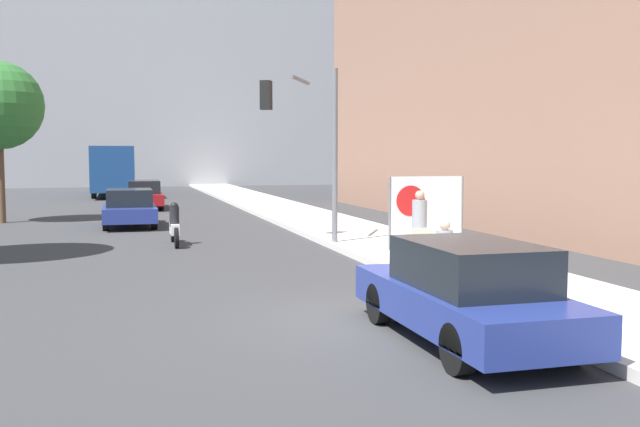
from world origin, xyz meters
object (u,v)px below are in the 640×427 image
Objects in this scene: parked_car_curbside at (466,292)px; car_on_road_midblock at (144,195)px; protest_banner at (426,211)px; city_bus_on_road at (113,167)px; motorcycle_on_road at (174,227)px; traffic_light_pole at (307,126)px; jogger_on_sidewalk at (419,227)px; seated_protester at (445,247)px; car_on_road_nearest at (129,208)px.

car_on_road_midblock is (-3.60, 27.69, -0.01)m from parked_car_curbside.
city_bus_on_road is (-8.32, 32.82, 0.68)m from protest_banner.
parked_car_curbside is 2.00× the size of motorcycle_on_road.
traffic_light_pole reaches higher than parked_car_curbside.
jogger_on_sidewalk is at bearing -75.86° from car_on_road_midblock.
jogger_on_sidewalk is at bearing 103.62° from seated_protester.
traffic_light_pole is at bearing 120.63° from seated_protester.
car_on_road_nearest is 9.24m from car_on_road_midblock.
traffic_light_pole reaches higher than car_on_road_midblock.
protest_banner reaches higher than seated_protester.
protest_banner is 33.86m from city_bus_on_road.
car_on_road_midblock is at bearing 109.25° from protest_banner.
city_bus_on_road reaches higher than motorcycle_on_road.
traffic_light_pole is at bearing 87.31° from parked_car_curbside.
parked_car_curbside is (-0.51, -10.94, -2.76)m from traffic_light_pole.
seated_protester is 4.66m from protest_banner.
motorcycle_on_road is at bearing -85.97° from city_bus_on_road.
traffic_light_pole reaches higher than city_bus_on_road.
protest_banner is at bearing 69.66° from parked_car_curbside.
seated_protester is 0.27× the size of parked_car_curbside.
jogger_on_sidewalk reaches higher than parked_car_curbside.
jogger_on_sidewalk is (0.27, 1.92, 0.22)m from seated_protester.
car_on_road_midblock is (0.80, 9.20, 0.01)m from car_on_road_nearest.
seated_protester is 0.55× the size of protest_banner.
jogger_on_sidewalk is 0.76× the size of motorcycle_on_road.
traffic_light_pole reaches higher than jogger_on_sidewalk.
seated_protester is 0.10× the size of city_bus_on_road.
protest_banner is 0.51× the size of car_on_road_nearest.
car_on_road_nearest is at bearing -87.97° from city_bus_on_road.
motorcycle_on_road is (-5.04, 6.48, -0.49)m from jogger_on_sidewalk.
car_on_road_nearest is at bearing 101.45° from motorcycle_on_road.
car_on_road_midblock is at bearing -115.56° from jogger_on_sidewalk.
city_bus_on_road is at bearing 96.73° from car_on_road_midblock.
protest_banner is at bearing -70.75° from car_on_road_midblock.
protest_banner is at bearing -75.77° from city_bus_on_road.
protest_banner is 7.49m from motorcycle_on_road.
protest_banner is 0.43× the size of traffic_light_pole.
jogger_on_sidewalk reaches higher than car_on_road_nearest.
parked_car_curbside reaches higher than car_on_road_midblock.
jogger_on_sidewalk is 5.72m from traffic_light_pole.
jogger_on_sidewalk reaches higher than seated_protester.
seated_protester is 37.84m from city_bus_on_road.
car_on_road_nearest is 6.17m from motorcycle_on_road.
protest_banner is 0.48× the size of parked_car_curbside.
parked_car_curbside is 27.92m from car_on_road_midblock.
seated_protester is at bearing 68.34° from parked_car_curbside.
seated_protester is 0.24× the size of traffic_light_pole.
parked_car_curbside is (-1.88, -5.96, -0.31)m from jogger_on_sidewalk.
traffic_light_pole reaches higher than protest_banner.
car_on_road_nearest is at bearing -94.94° from car_on_road_midblock.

